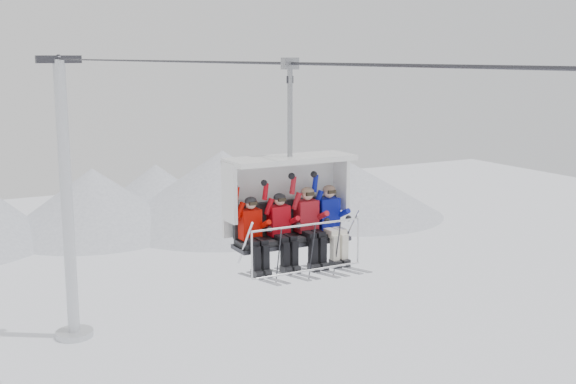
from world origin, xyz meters
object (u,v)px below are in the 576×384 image
chairlift_carrier (287,198)px  skier_far_right (331,220)px  lift_tower_right (68,221)px  skier_center_right (309,223)px  skier_far_left (253,232)px  skier_center_left (282,228)px

chairlift_carrier → skier_far_right: chairlift_carrier is taller
lift_tower_right → skier_center_right: bearing=-89.1°
lift_tower_right → skier_far_right: 22.71m
skier_center_right → skier_far_right: size_ratio=1.00×
lift_tower_right → skier_far_left: lift_tower_right is taller
chairlift_carrier → skier_center_left: 0.66m
lift_tower_right → skier_far_left: bearing=-92.3°
skier_far_left → skier_far_right: bearing=0.3°
skier_center_left → lift_tower_right: bearing=89.3°
chairlift_carrier → skier_far_right: bearing=-20.2°
skier_far_right → skier_far_left: bearing=-179.7°
chairlift_carrier → skier_center_right: chairlift_carrier is taller
chairlift_carrier → lift_tower_right: bearing=90.0°
chairlift_carrier → skier_center_left: bearing=-131.7°
skier_center_left → skier_far_right: skier_far_right is taller
skier_far_right → lift_tower_right: bearing=92.1°
lift_tower_right → skier_center_left: lift_tower_right is taller
lift_tower_right → skier_far_right: lift_tower_right is taller
skier_center_right → skier_far_right: skier_center_right is taller
lift_tower_right → skier_center_right: lift_tower_right is taller
skier_center_left → skier_far_right: (1.11, 0.01, 0.03)m
skier_center_left → skier_far_right: 1.11m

